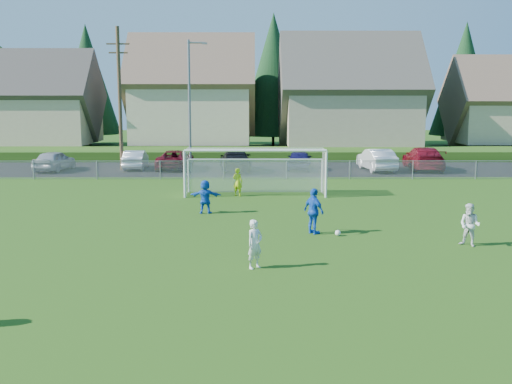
# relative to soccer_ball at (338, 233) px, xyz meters

# --- Properties ---
(ground) EXTENTS (160.00, 160.00, 0.00)m
(ground) POSITION_rel_soccer_ball_xyz_m (-3.06, -6.31, -0.11)
(ground) COLOR #193D0C
(ground) RESTS_ON ground
(asphalt_lot) EXTENTS (60.00, 60.00, 0.00)m
(asphalt_lot) POSITION_rel_soccer_ball_xyz_m (-3.06, 21.19, -0.10)
(asphalt_lot) COLOR black
(asphalt_lot) RESTS_ON ground
(grass_embankment) EXTENTS (70.00, 6.00, 0.80)m
(grass_embankment) POSITION_rel_soccer_ball_xyz_m (-3.06, 28.69, 0.29)
(grass_embankment) COLOR #1E420F
(grass_embankment) RESTS_ON ground
(soccer_ball) EXTENTS (0.22, 0.22, 0.22)m
(soccer_ball) POSITION_rel_soccer_ball_xyz_m (0.00, 0.00, 0.00)
(soccer_ball) COLOR white
(soccer_ball) RESTS_ON ground
(player_white_a) EXTENTS (0.65, 0.63, 1.50)m
(player_white_a) POSITION_rel_soccer_ball_xyz_m (-3.12, -4.28, 0.64)
(player_white_a) COLOR silver
(player_white_a) RESTS_ON ground
(player_white_b) EXTENTS (0.92, 0.91, 1.50)m
(player_white_b) POSITION_rel_soccer_ball_xyz_m (4.36, -1.58, 0.64)
(player_white_b) COLOR silver
(player_white_b) RESTS_ON ground
(player_blue_a) EXTENTS (0.95, 1.08, 1.75)m
(player_blue_a) POSITION_rel_soccer_ball_xyz_m (-0.88, 0.36, 0.76)
(player_blue_a) COLOR blue
(player_blue_a) RESTS_ON ground
(player_blue_b) EXTENTS (1.43, 0.54, 1.51)m
(player_blue_b) POSITION_rel_soccer_ball_xyz_m (-5.32, 4.46, 0.65)
(player_blue_b) COLOR blue
(player_blue_b) RESTS_ON ground
(goalkeeper) EXTENTS (0.64, 0.54, 1.48)m
(goalkeeper) POSITION_rel_soccer_ball_xyz_m (-3.99, 9.19, 0.63)
(goalkeeper) COLOR #BCD819
(goalkeeper) RESTS_ON ground
(car_a) EXTENTS (2.19, 4.39, 1.44)m
(car_a) POSITION_rel_soccer_ball_xyz_m (-17.24, 20.22, 0.61)
(car_a) COLOR #A6AAAE
(car_a) RESTS_ON ground
(car_b) EXTENTS (1.69, 4.19, 1.35)m
(car_b) POSITION_rel_soccer_ball_xyz_m (-11.70, 21.32, 0.57)
(car_b) COLOR white
(car_b) RESTS_ON ground
(car_c) EXTENTS (2.35, 4.98, 1.38)m
(car_c) POSITION_rel_soccer_ball_xyz_m (-8.82, 21.20, 0.58)
(car_c) COLOR #560914
(car_c) RESTS_ON ground
(car_d) EXTENTS (2.48, 5.25, 1.48)m
(car_d) POSITION_rel_soccer_ball_xyz_m (-4.44, 20.16, 0.63)
(car_d) COLOR black
(car_d) RESTS_ON ground
(car_e) EXTENTS (2.12, 4.32, 1.42)m
(car_e) POSITION_rel_soccer_ball_xyz_m (0.14, 20.72, 0.60)
(car_e) COLOR #17154B
(car_e) RESTS_ON ground
(car_f) EXTENTS (2.14, 4.87, 1.56)m
(car_f) POSITION_rel_soccer_ball_xyz_m (5.55, 20.21, 0.67)
(car_f) COLOR silver
(car_f) RESTS_ON ground
(car_g) EXTENTS (2.76, 5.81, 1.63)m
(car_g) POSITION_rel_soccer_ball_xyz_m (9.02, 20.74, 0.71)
(car_g) COLOR maroon
(car_g) RESTS_ON ground
(soccer_goal) EXTENTS (7.42, 1.90, 2.50)m
(soccer_goal) POSITION_rel_soccer_ball_xyz_m (-3.06, 9.74, 1.52)
(soccer_goal) COLOR white
(soccer_goal) RESTS_ON ground
(chainlink_fence) EXTENTS (52.06, 0.06, 1.20)m
(chainlink_fence) POSITION_rel_soccer_ball_xyz_m (-3.06, 15.69, 0.52)
(chainlink_fence) COLOR gray
(chainlink_fence) RESTS_ON ground
(streetlight) EXTENTS (1.38, 0.18, 9.00)m
(streetlight) POSITION_rel_soccer_ball_xyz_m (-7.51, 19.69, 4.73)
(streetlight) COLOR slate
(streetlight) RESTS_ON ground
(utility_pole) EXTENTS (1.60, 0.26, 10.00)m
(utility_pole) POSITION_rel_soccer_ball_xyz_m (-12.56, 20.69, 5.04)
(utility_pole) COLOR #473321
(utility_pole) RESTS_ON ground
(houses_row) EXTENTS (53.90, 11.45, 13.27)m
(houses_row) POSITION_rel_soccer_ball_xyz_m (-1.09, 36.15, 7.22)
(houses_row) COLOR tan
(houses_row) RESTS_ON ground
(tree_row) EXTENTS (65.98, 12.36, 13.80)m
(tree_row) POSITION_rel_soccer_ball_xyz_m (-2.02, 42.43, 6.80)
(tree_row) COLOR #382616
(tree_row) RESTS_ON ground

